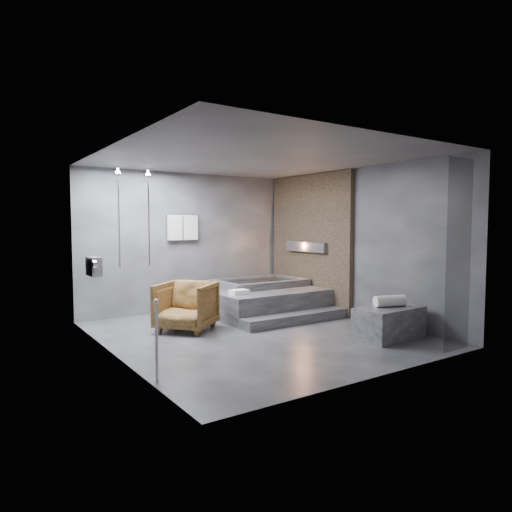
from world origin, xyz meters
TOP-DOWN VIEW (x-y plane):
  - room at (0.40, 0.24)m, footprint 5.00×5.04m
  - tub_deck at (1.05, 1.45)m, footprint 2.20×2.00m
  - tub_step at (1.05, 0.27)m, footprint 2.20×0.36m
  - concrete_bench at (1.56, -1.38)m, footprint 1.10×0.64m
  - driftwood_chair at (-0.82, 0.87)m, footprint 1.24×1.24m
  - rolled_towel at (1.60, -1.35)m, footprint 0.53×0.34m
  - deck_towel at (0.26, 0.94)m, footprint 0.32×0.24m

SIDE VIEW (x-z plane):
  - tub_step at x=1.05m, z-range 0.00..0.18m
  - concrete_bench at x=1.56m, z-range 0.00..0.49m
  - tub_deck at x=1.05m, z-range 0.00..0.50m
  - driftwood_chair at x=-0.82m, z-range 0.00..0.81m
  - deck_towel at x=0.26m, z-range 0.50..0.58m
  - rolled_towel at x=1.60m, z-range 0.49..0.66m
  - room at x=0.40m, z-range 0.32..3.14m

